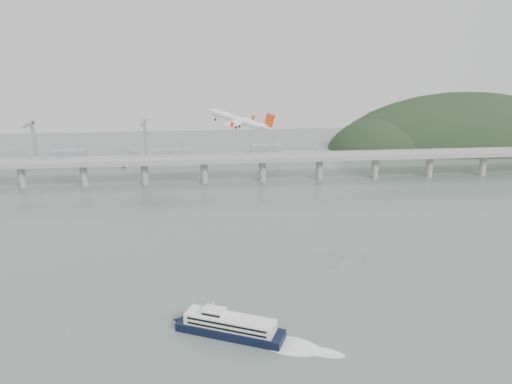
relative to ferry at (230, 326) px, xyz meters
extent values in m
plane|color=#576561|center=(19.41, 29.78, -3.89)|extent=(900.00, 900.00, 0.00)
cube|color=gray|center=(19.41, 229.78, 16.11)|extent=(800.00, 22.00, 2.20)
cube|color=gray|center=(19.41, 219.28, 18.11)|extent=(800.00, 0.60, 1.80)
cube|color=gray|center=(19.41, 240.28, 18.11)|extent=(800.00, 0.60, 1.80)
cylinder|color=gray|center=(-160.59, 229.78, 5.61)|extent=(6.00, 6.00, 21.00)
cylinder|color=gray|center=(-110.59, 229.78, 5.61)|extent=(6.00, 6.00, 21.00)
cylinder|color=gray|center=(-60.59, 229.78, 5.61)|extent=(6.00, 6.00, 21.00)
cylinder|color=gray|center=(-10.59, 229.78, 5.61)|extent=(6.00, 6.00, 21.00)
cylinder|color=gray|center=(39.41, 229.78, 5.61)|extent=(6.00, 6.00, 21.00)
cylinder|color=gray|center=(89.41, 229.78, 5.61)|extent=(6.00, 6.00, 21.00)
cylinder|color=gray|center=(139.41, 229.78, 5.61)|extent=(6.00, 6.00, 21.00)
cylinder|color=gray|center=(189.41, 229.78, 5.61)|extent=(6.00, 6.00, 21.00)
cylinder|color=gray|center=(239.41, 229.78, 5.61)|extent=(6.00, 6.00, 21.00)
ellipsoid|color=black|center=(289.41, 359.78, -21.89)|extent=(320.00, 150.00, 156.00)
ellipsoid|color=black|center=(194.41, 349.78, -15.89)|extent=(140.00, 110.00, 96.00)
cube|color=gray|center=(-130.59, 299.78, 0.11)|extent=(95.67, 20.15, 8.00)
cube|color=gray|center=(-140.09, 299.78, 8.11)|extent=(33.90, 15.02, 8.00)
cylinder|color=gray|center=(-130.59, 299.78, 16.11)|extent=(1.60, 1.60, 14.00)
cube|color=gray|center=(-30.59, 294.78, 0.11)|extent=(110.55, 21.43, 8.00)
cube|color=gray|center=(-41.59, 294.78, 8.11)|extent=(39.01, 16.73, 8.00)
cylinder|color=gray|center=(-30.59, 294.78, 16.11)|extent=(1.60, 1.60, 14.00)
cube|color=gray|center=(59.41, 304.78, 0.11)|extent=(85.00, 13.60, 8.00)
cube|color=gray|center=(50.91, 304.78, 8.11)|extent=(29.75, 11.90, 8.00)
cylinder|color=gray|center=(59.41, 304.78, 16.11)|extent=(1.60, 1.60, 14.00)
cube|color=gray|center=(-180.59, 329.78, 16.11)|extent=(3.00, 3.00, 40.00)
cube|color=gray|center=(-180.59, 319.78, 34.11)|extent=(3.00, 28.00, 3.00)
cube|color=gray|center=(-70.59, 329.78, 16.11)|extent=(3.00, 3.00, 40.00)
cube|color=gray|center=(-70.59, 319.78, 34.11)|extent=(3.00, 28.00, 3.00)
cube|color=black|center=(0.00, 0.00, -2.04)|extent=(46.57, 29.03, 3.69)
cone|color=black|center=(-22.69, 10.23, -2.04)|extent=(5.72, 5.26, 3.69)
cube|color=white|center=(0.00, 0.00, 2.10)|extent=(39.09, 24.32, 4.61)
cube|color=black|center=(-1.91, -4.24, 3.30)|extent=(32.00, 14.53, 0.92)
cube|color=black|center=(-1.91, -4.24, 1.09)|extent=(32.00, 14.53, 0.92)
cube|color=black|center=(1.91, 4.24, 3.30)|extent=(32.00, 14.53, 0.92)
cube|color=black|center=(1.91, 4.24, 1.09)|extent=(32.00, 14.53, 0.92)
cube|color=white|center=(-6.72, 3.03, 5.61)|extent=(11.06, 9.67, 2.40)
cube|color=black|center=(-8.07, 0.05, 5.61)|extent=(7.61, 3.51, 0.92)
cylinder|color=white|center=(-6.72, 3.03, 8.56)|extent=(0.61, 0.61, 3.69)
ellipsoid|color=white|center=(23.53, -10.61, -3.84)|extent=(29.66, 23.02, 0.18)
ellipsoid|color=white|center=(35.30, -15.91, -3.84)|extent=(20.88, 14.24, 0.18)
cylinder|color=white|center=(10.75, 103.67, 70.50)|extent=(29.64, 17.63, 11.50)
cone|color=white|center=(-5.05, 110.63, 74.83)|extent=(6.54, 5.92, 5.02)
cone|color=white|center=(27.18, 96.46, 66.57)|extent=(7.37, 6.04, 5.29)
cube|color=white|center=(11.47, 103.29, 69.15)|extent=(19.82, 36.95, 3.65)
cube|color=white|center=(26.38, 96.86, 67.60)|extent=(8.45, 13.67, 1.81)
cube|color=#EA3B0F|center=(28.26, 96.24, 70.88)|extent=(6.36, 2.68, 8.24)
cylinder|color=#EA3B0F|center=(12.00, 109.64, 67.74)|extent=(5.76, 4.59, 3.65)
cylinder|color=black|center=(9.93, 110.56, 68.31)|extent=(1.96, 2.66, 2.58)
cube|color=white|center=(12.27, 109.59, 68.82)|extent=(2.90, 1.41, 1.98)
cylinder|color=#EA3B0F|center=(7.22, 98.40, 68.36)|extent=(5.76, 4.59, 3.65)
cylinder|color=black|center=(5.14, 99.31, 68.93)|extent=(1.96, 2.66, 2.58)
cube|color=white|center=(7.49, 98.34, 69.44)|extent=(2.90, 1.41, 1.98)
cylinder|color=black|center=(12.11, 106.05, 67.06)|extent=(1.16, 0.66, 2.70)
cylinder|color=black|center=(11.82, 106.11, 65.88)|extent=(1.56, 0.95, 1.51)
cylinder|color=black|center=(9.85, 100.73, 67.36)|extent=(1.16, 0.66, 2.70)
cylinder|color=black|center=(9.55, 100.79, 66.17)|extent=(1.56, 0.95, 1.51)
cylinder|color=black|center=(-1.85, 109.05, 70.73)|extent=(1.16, 0.66, 2.70)
cylinder|color=black|center=(-2.15, 109.11, 69.54)|extent=(1.56, 0.95, 1.51)
cube|color=#EA3B0F|center=(21.17, 119.73, 68.94)|extent=(2.32, 1.03, 3.03)
cube|color=#EA3B0F|center=(6.37, 84.97, 70.86)|extent=(2.32, 1.03, 3.03)
camera|label=1|loc=(-7.35, -183.25, 116.74)|focal=35.00mm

